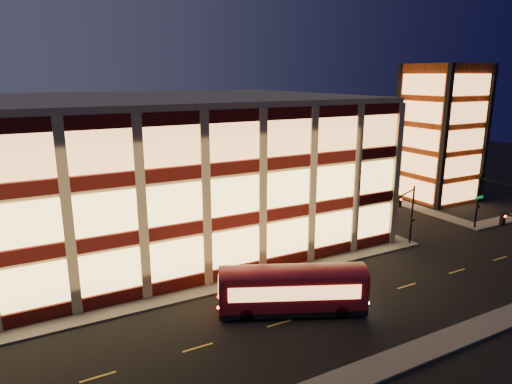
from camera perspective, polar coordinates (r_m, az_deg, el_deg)
ground at (r=35.75m, az=-7.84°, el=-13.24°), size 200.00×200.00×0.00m
sidewalk_office_south at (r=35.78m, az=-13.04°, el=-13.33°), size 54.00×2.00×0.15m
sidewalk_office_east at (r=60.05m, az=7.02°, el=-1.62°), size 2.00×30.00×0.15m
sidewalk_tower_south at (r=61.66m, az=29.06°, el=-2.94°), size 14.00×2.00×0.15m
sidewalk_tower_west at (r=66.86m, az=14.73°, el=-0.34°), size 2.00×30.00×0.15m
office_building at (r=48.29m, az=-18.60°, el=2.57°), size 50.45×30.45×14.50m
stair_tower at (r=66.18m, az=22.02°, el=6.81°), size 8.60×8.60×18.00m
traffic_signal_far at (r=46.34m, az=18.44°, el=-1.88°), size 3.79×1.87×6.00m
traffic_signal_right at (r=54.50m, az=27.28°, el=-0.41°), size 1.20×4.37×6.00m
trolley_bus at (r=33.11m, az=4.57°, el=-11.71°), size 10.51×6.71×3.52m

